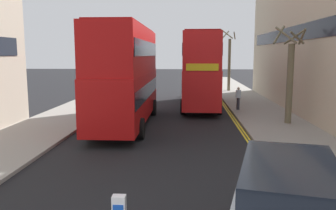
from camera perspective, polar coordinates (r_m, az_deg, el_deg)
name	(u,v)px	position (r m, az deg, el deg)	size (l,w,h in m)	color
sidewalk_right	(274,122)	(21.60, 16.92, -2.74)	(4.00, 80.00, 0.14)	gray
sidewalk_left	(59,120)	(22.43, -17.39, -2.36)	(4.00, 80.00, 0.14)	gray
kerb_line_outer	(243,130)	(19.28, 12.21, -4.08)	(0.10, 56.00, 0.01)	yellow
kerb_line_inner	(240,130)	(19.26, 11.74, -4.08)	(0.10, 56.00, 0.01)	yellow
double_decker_bus_away	(126,73)	(20.05, -6.88, 5.25)	(2.85, 10.82, 5.64)	#B20F0F
double_decker_bus_oncoming	(201,68)	(26.97, 5.37, 6.07)	(2.93, 10.85, 5.64)	red
pedestrian_far	(238,98)	(25.31, 11.45, 1.14)	(0.34, 0.22, 1.62)	#2D2D38
street_tree_near	(229,62)	(38.26, 9.99, 7.01)	(1.72, 2.00, 6.60)	#6B6047
street_tree_mid	(290,77)	(20.99, 19.33, 4.35)	(1.89, 2.06, 5.61)	#6B6047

